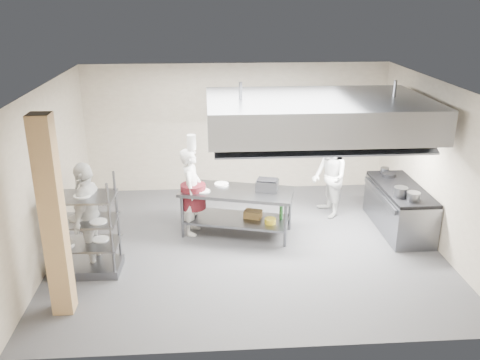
{
  "coord_description": "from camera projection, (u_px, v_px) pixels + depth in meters",
  "views": [
    {
      "loc": [
        -0.74,
        -8.55,
        4.47
      ],
      "look_at": [
        -0.12,
        0.2,
        1.23
      ],
      "focal_mm": 38.0,
      "sensor_mm": 36.0,
      "label": 1
    }
  ],
  "objects": [
    {
      "name": "wall_left",
      "position": [
        48.0,
        174.0,
        8.85
      ],
      "size": [
        0.0,
        6.0,
        6.0
      ],
      "primitive_type": "plane",
      "rotation": [
        1.57,
        0.0,
        1.57
      ],
      "color": "#AEA08A",
      "rests_on": "ground"
    },
    {
      "name": "plate_stack",
      "position": [
        85.0,
        242.0,
        8.5
      ],
      "size": [
        0.28,
        0.28,
        0.05
      ],
      "primitive_type": "cylinder",
      "color": "silver",
      "rests_on": "pass_rack"
    },
    {
      "name": "column",
      "position": [
        53.0,
        219.0,
        7.11
      ],
      "size": [
        0.3,
        0.3,
        3.0
      ],
      "primitive_type": "cube",
      "color": "tan",
      "rests_on": "floor"
    },
    {
      "name": "chef_plating",
      "position": [
        88.0,
        216.0,
        8.54
      ],
      "size": [
        0.63,
        1.17,
        1.9
      ],
      "primitive_type": "imported",
      "rotation": [
        0.0,
        0.0,
        -1.72
      ],
      "color": "white",
      "rests_on": "floor"
    },
    {
      "name": "chef_line",
      "position": [
        329.0,
        178.0,
        10.6
      ],
      "size": [
        0.76,
        0.92,
        1.7
      ],
      "primitive_type": "imported",
      "rotation": [
        0.0,
        0.0,
        -1.42
      ],
      "color": "white",
      "rests_on": "floor"
    },
    {
      "name": "island",
      "position": [
        237.0,
        212.0,
        9.9
      ],
      "size": [
        2.31,
        1.44,
        0.91
      ],
      "primitive_type": null,
      "rotation": [
        0.0,
        0.0,
        -0.27
      ],
      "color": "slate",
      "rests_on": "floor"
    },
    {
      "name": "range_top",
      "position": [
        401.0,
        188.0,
        9.97
      ],
      "size": [
        0.78,
        1.96,
        0.06
      ],
      "primitive_type": "cube",
      "color": "black",
      "rests_on": "cooking_range"
    },
    {
      "name": "griddle",
      "position": [
        267.0,
        185.0,
        9.72
      ],
      "size": [
        0.48,
        0.42,
        0.2
      ],
      "primitive_type": "cube",
      "rotation": [
        0.0,
        0.0,
        -0.28
      ],
      "color": "slate",
      "rests_on": "island_worktop"
    },
    {
      "name": "wall_back",
      "position": [
        237.0,
        128.0,
        11.89
      ],
      "size": [
        7.0,
        0.0,
        7.0
      ],
      "primitive_type": "plane",
      "rotation": [
        1.57,
        0.0,
        0.0
      ],
      "color": "#AEA08A",
      "rests_on": "ground"
    },
    {
      "name": "exhaust_hood",
      "position": [
        317.0,
        114.0,
        9.23
      ],
      "size": [
        4.0,
        2.5,
        0.6
      ],
      "primitive_type": "cube",
      "color": "slate",
      "rests_on": "ceiling"
    },
    {
      "name": "chef_head",
      "position": [
        192.0,
        191.0,
        9.81
      ],
      "size": [
        0.51,
        0.69,
        1.73
      ],
      "primitive_type": "imported",
      "rotation": [
        0.0,
        0.0,
        1.42
      ],
      "color": "white",
      "rests_on": "floor"
    },
    {
      "name": "ceiling",
      "position": [
        248.0,
        86.0,
        8.56
      ],
      "size": [
        7.0,
        7.0,
        0.0
      ],
      "primitive_type": "plane",
      "rotation": [
        3.14,
        0.0,
        0.0
      ],
      "color": "silver",
      "rests_on": "wall_back"
    },
    {
      "name": "hood_strip_b",
      "position": [
        364.0,
        131.0,
        9.4
      ],
      "size": [
        1.6,
        0.12,
        0.04
      ],
      "primitive_type": "cube",
      "color": "white",
      "rests_on": "exhaust_hood"
    },
    {
      "name": "cooking_range",
      "position": [
        399.0,
        209.0,
        10.12
      ],
      "size": [
        0.8,
        2.0,
        0.84
      ],
      "primitive_type": "cube",
      "color": "slate",
      "rests_on": "floor"
    },
    {
      "name": "wicker_basket",
      "position": [
        253.0,
        214.0,
        9.96
      ],
      "size": [
        0.39,
        0.33,
        0.15
      ],
      "primitive_type": "cube",
      "rotation": [
        0.0,
        0.0,
        -0.36
      ],
      "color": "olive",
      "rests_on": "island_undershelf"
    },
    {
      "name": "island_undershelf",
      "position": [
        237.0,
        219.0,
        9.96
      ],
      "size": [
        2.12,
        1.31,
        0.04
      ],
      "primitive_type": "cube",
      "rotation": [
        0.0,
        0.0,
        -0.27
      ],
      "color": "slate",
      "rests_on": "island"
    },
    {
      "name": "wall_shelf",
      "position": [
        314.0,
        128.0,
        11.86
      ],
      "size": [
        1.5,
        0.28,
        0.04
      ],
      "primitive_type": "cube",
      "color": "slate",
      "rests_on": "wall_back"
    },
    {
      "name": "stockpot",
      "position": [
        401.0,
        192.0,
        9.46
      ],
      "size": [
        0.26,
        0.26,
        0.18
      ],
      "primitive_type": "cylinder",
      "color": "gray",
      "rests_on": "range_top"
    },
    {
      "name": "floor",
      "position": [
        247.0,
        245.0,
        9.6
      ],
      "size": [
        7.0,
        7.0,
        0.0
      ],
      "primitive_type": "plane",
      "color": "#3B3B3D",
      "rests_on": "ground"
    },
    {
      "name": "island_worktop",
      "position": [
        237.0,
        192.0,
        9.76
      ],
      "size": [
        2.31,
        1.44,
        0.06
      ],
      "primitive_type": "cube",
      "rotation": [
        0.0,
        0.0,
        -0.27
      ],
      "color": "slate",
      "rests_on": "island"
    },
    {
      "name": "hood_strip_a",
      "position": [
        268.0,
        132.0,
        9.28
      ],
      "size": [
        1.6,
        0.12,
        0.04
      ],
      "primitive_type": "cube",
      "color": "white",
      "rests_on": "exhaust_hood"
    },
    {
      "name": "pass_rack",
      "position": [
        83.0,
        226.0,
        8.39
      ],
      "size": [
        1.15,
        0.69,
        1.7
      ],
      "primitive_type": null,
      "rotation": [
        0.0,
        0.0,
        -0.03
      ],
      "color": "slate",
      "rests_on": "floor"
    },
    {
      "name": "wall_right",
      "position": [
        437.0,
        165.0,
        9.31
      ],
      "size": [
        0.0,
        6.0,
        6.0
      ],
      "primitive_type": "plane",
      "rotation": [
        1.57,
        0.0,
        -1.57
      ],
      "color": "#AEA08A",
      "rests_on": "ground"
    }
  ]
}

